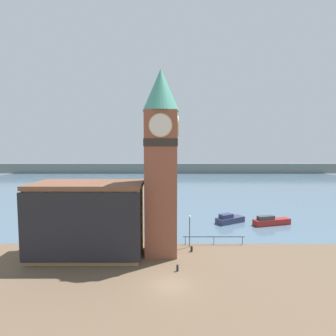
% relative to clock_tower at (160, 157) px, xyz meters
% --- Properties ---
extents(ground_plane, '(160.00, 160.00, 0.00)m').
position_rel_clock_tower_xyz_m(ground_plane, '(1.10, -7.75, -12.06)').
color(ground_plane, brown).
extents(water, '(160.00, 120.00, 0.00)m').
position_rel_clock_tower_xyz_m(water, '(1.10, 63.16, -12.07)').
color(water, slate).
rests_on(water, ground_plane).
extents(far_shoreline, '(180.00, 3.00, 5.00)m').
position_rel_clock_tower_xyz_m(far_shoreline, '(1.10, 103.16, -9.56)').
color(far_shoreline, slate).
rests_on(far_shoreline, water).
extents(pier_railing, '(8.46, 0.08, 1.09)m').
position_rel_clock_tower_xyz_m(pier_railing, '(7.16, 2.91, -11.13)').
color(pier_railing, '#232328').
rests_on(pier_railing, ground_plane).
extents(clock_tower, '(4.45, 4.45, 22.73)m').
position_rel_clock_tower_xyz_m(clock_tower, '(0.00, 0.00, 0.00)').
color(clock_tower, brown).
rests_on(clock_tower, ground_plane).
extents(pier_building, '(13.40, 7.09, 9.03)m').
position_rel_clock_tower_xyz_m(pier_building, '(-8.91, -0.57, -7.53)').
color(pier_building, '#A88451').
rests_on(pier_building, ground_plane).
extents(boat_near, '(5.53, 4.26, 1.69)m').
position_rel_clock_tower_xyz_m(boat_near, '(11.71, 13.19, -11.42)').
color(boat_near, '#333856').
rests_on(boat_near, water).
extents(boat_far, '(6.81, 3.15, 1.66)m').
position_rel_clock_tower_xyz_m(boat_far, '(18.53, 11.96, -11.42)').
color(boat_far, maroon).
rests_on(boat_far, water).
extents(mooring_bollard_near, '(0.25, 0.25, 0.74)m').
position_rel_clock_tower_xyz_m(mooring_bollard_near, '(1.87, -4.93, -11.66)').
color(mooring_bollard_near, black).
rests_on(mooring_bollard_near, ground_plane).
extents(mooring_bollard_far, '(0.31, 0.31, 0.74)m').
position_rel_clock_tower_xyz_m(mooring_bollard_far, '(3.87, 0.40, -11.66)').
color(mooring_bollard_far, black).
rests_on(mooring_bollard_far, ground_plane).
extents(lamp_post, '(0.32, 0.32, 4.29)m').
position_rel_clock_tower_xyz_m(lamp_post, '(3.73, 1.97, -9.10)').
color(lamp_post, '#2D2D33').
rests_on(lamp_post, ground_plane).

